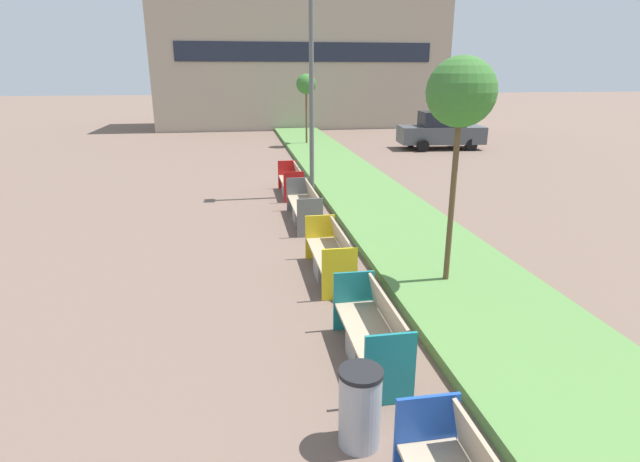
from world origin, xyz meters
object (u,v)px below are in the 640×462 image
Objects in this scene: bench_red_frame at (292,184)px; parked_car_distant at (441,131)px; street_lamp_post at (311,69)px; sapling_tree_near at (461,94)px; bench_yellow_frame at (331,259)px; bench_teal_frame at (372,338)px; bench_grey_frame at (305,208)px; litter_bin at (360,407)px; sapling_tree_far at (306,85)px.

parked_car_distant reaches higher than bench_red_frame.
street_lamp_post is 7.48m from sapling_tree_near.
bench_red_frame is at bearing 154.28° from street_lamp_post.
sapling_tree_near is at bearing -79.49° from street_lamp_post.
parked_car_distant is at bearing 60.99° from bench_yellow_frame.
bench_teal_frame is 0.44× the size of parked_car_distant.
bench_yellow_frame is 0.30× the size of street_lamp_post.
bench_teal_frame is 4.23m from sapling_tree_near.
bench_grey_frame is 0.57× the size of parked_car_distant.
parked_car_distant is (9.12, 19.99, 0.47)m from litter_bin.
bench_teal_frame is at bearing -90.05° from bench_yellow_frame.
sapling_tree_far is at bearing 83.54° from bench_yellow_frame.
parked_car_distant is at bearing 48.45° from street_lamp_post.
street_lamp_post reaches higher than parked_car_distant.
sapling_tree_far is (2.51, 21.96, 2.68)m from litter_bin.
parked_car_distant is (6.61, -1.97, -2.21)m from sapling_tree_far.
bench_yellow_frame is 0.48× the size of parked_car_distant.
sapling_tree_near is 1.10× the size of sapling_tree_far.
sapling_tree_far is (1.98, 10.67, 2.76)m from bench_red_frame.
sapling_tree_far is (1.97, 13.77, 2.74)m from bench_grey_frame.
bench_red_frame is 2.25× the size of litter_bin.
bench_red_frame is 0.55× the size of sapling_tree_far.
bench_yellow_frame is 0.84× the size of bench_grey_frame.
sapling_tree_near is (1.97, -4.55, 3.05)m from bench_grey_frame.
street_lamp_post is at bearing 77.75° from bench_grey_frame.
sapling_tree_near reaches higher than bench_teal_frame.
litter_bin is (-0.54, -8.20, 0.07)m from bench_grey_frame.
bench_red_frame is (-0.00, 6.78, -0.00)m from bench_yellow_frame.
bench_grey_frame reaches higher than litter_bin.
sapling_tree_far reaches higher than bench_red_frame.
litter_bin is at bearing -109.47° from bench_teal_frame.
litter_bin is 11.57m from street_lamp_post.
bench_grey_frame is 5.82m from sapling_tree_near.
litter_bin is at bearing -92.71° from bench_red_frame.
street_lamp_post is (0.61, -0.30, 3.49)m from bench_red_frame.
sapling_tree_far is (1.98, 17.45, 2.75)m from bench_yellow_frame.
sapling_tree_near is at bearing -106.70° from parked_car_distant.
bench_red_frame is at bearing 90.01° from bench_yellow_frame.
bench_red_frame is (0.00, 9.79, 0.00)m from bench_teal_frame.
bench_teal_frame is 3.01m from bench_yellow_frame.
bench_teal_frame is 0.95× the size of bench_red_frame.
sapling_tree_far is 0.85× the size of parked_car_distant.
bench_yellow_frame reaches higher than litter_bin.
bench_teal_frame is 6.69m from bench_grey_frame.
bench_teal_frame is at bearing -95.52° from sapling_tree_far.
sapling_tree_near is (1.98, -7.64, 3.06)m from bench_red_frame.
bench_yellow_frame is 7.39m from street_lamp_post.
sapling_tree_far is at bearing 82.91° from street_lamp_post.
street_lamp_post is (0.61, 2.80, 3.48)m from bench_grey_frame.
parked_car_distant is (8.58, 8.70, 0.55)m from bench_red_frame.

